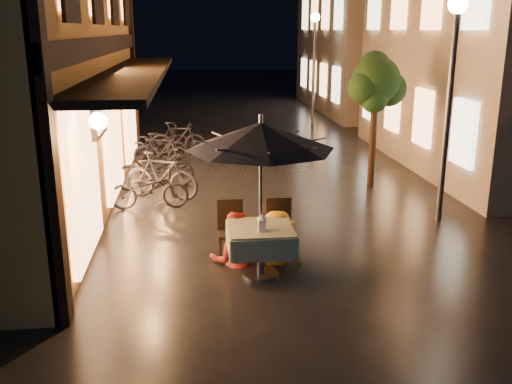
{
  "coord_description": "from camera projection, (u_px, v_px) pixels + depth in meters",
  "views": [
    {
      "loc": [
        -1.77,
        -8.17,
        3.62
      ],
      "look_at": [
        -0.8,
        0.39,
        1.15
      ],
      "focal_mm": 40.0,
      "sensor_mm": 36.0,
      "label": 1
    }
  ],
  "objects": [
    {
      "name": "bicycle_4",
      "position": [
        157.0,
        145.0,
        16.2
      ],
      "size": [
        1.65,
        0.58,
        0.87
      ],
      "primitive_type": "imported",
      "rotation": [
        0.0,
        0.0,
        1.57
      ],
      "color": "black",
      "rests_on": "ground"
    },
    {
      "name": "patio_umbrella",
      "position": [
        261.0,
        136.0,
        8.12
      ],
      "size": [
        2.16,
        2.16,
        2.46
      ],
      "color": "#59595E",
      "rests_on": "ground"
    },
    {
      "name": "bicycle_6",
      "position": [
        161.0,
        139.0,
        17.11
      ],
      "size": [
        1.74,
        0.84,
        0.88
      ],
      "primitive_type": "imported",
      "rotation": [
        0.0,
        0.0,
        1.73
      ],
      "color": "black",
      "rests_on": "ground"
    },
    {
      "name": "bicycle_3",
      "position": [
        161.0,
        151.0,
        15.28
      ],
      "size": [
        1.64,
        0.86,
        0.95
      ],
      "primitive_type": "imported",
      "rotation": [
        0.0,
        0.0,
        1.29
      ],
      "color": "black",
      "rests_on": "ground"
    },
    {
      "name": "cafe_table",
      "position": [
        260.0,
        239.0,
        8.55
      ],
      "size": [
        0.99,
        0.99,
        0.78
      ],
      "color": "#59595E",
      "rests_on": "ground"
    },
    {
      "name": "streetlamp_far",
      "position": [
        314.0,
        48.0,
        21.89
      ],
      "size": [
        0.36,
        0.36,
        4.23
      ],
      "color": "#59595E",
      "rests_on": "ground"
    },
    {
      "name": "person_orange",
      "position": [
        234.0,
        213.0,
        8.99
      ],
      "size": [
        0.8,
        0.63,
        1.65
      ],
      "primitive_type": "imported",
      "rotation": [
        0.0,
        0.0,
        3.14
      ],
      "color": "red",
      "rests_on": "ground"
    },
    {
      "name": "bicycle_1",
      "position": [
        161.0,
        176.0,
        12.49
      ],
      "size": [
        1.79,
        1.17,
        1.05
      ],
      "primitive_type": "imported",
      "rotation": [
        0.0,
        0.0,
        1.14
      ],
      "color": "black",
      "rests_on": "ground"
    },
    {
      "name": "cafe_chair_right",
      "position": [
        279.0,
        225.0,
        9.31
      ],
      "size": [
        0.42,
        0.42,
        0.97
      ],
      "color": "black",
      "rests_on": "ground"
    },
    {
      "name": "bicycle_2",
      "position": [
        155.0,
        169.0,
        13.3
      ],
      "size": [
        1.94,
        1.03,
        0.97
      ],
      "primitive_type": "imported",
      "rotation": [
        0.0,
        0.0,
        1.79
      ],
      "color": "black",
      "rests_on": "ground"
    },
    {
      "name": "bicycle_0",
      "position": [
        149.0,
        189.0,
        11.81
      ],
      "size": [
        1.63,
        0.59,
        0.85
      ],
      "primitive_type": "imported",
      "rotation": [
        0.0,
        0.0,
        1.59
      ],
      "color": "black",
      "rests_on": "ground"
    },
    {
      "name": "street_tree",
      "position": [
        376.0,
        84.0,
        12.9
      ],
      "size": [
        1.43,
        1.2,
        3.15
      ],
      "color": "black",
      "rests_on": "ground"
    },
    {
      "name": "cafe_chair_left",
      "position": [
        231.0,
        227.0,
        9.22
      ],
      "size": [
        0.42,
        0.42,
        0.97
      ],
      "color": "black",
      "rests_on": "ground"
    },
    {
      "name": "streetlamp_near",
      "position": [
        452.0,
        69.0,
        10.43
      ],
      "size": [
        0.36,
        0.36,
        4.23
      ],
      "color": "#59595E",
      "rests_on": "ground"
    },
    {
      "name": "ground",
      "position": [
        309.0,
        267.0,
        8.99
      ],
      "size": [
        90.0,
        90.0,
        0.0
      ],
      "primitive_type": "plane",
      "color": "black",
      "rests_on": "ground"
    },
    {
      "name": "person_yellow",
      "position": [
        277.0,
        213.0,
        9.03
      ],
      "size": [
        1.14,
        0.78,
        1.63
      ],
      "primitive_type": "imported",
      "rotation": [
        0.0,
        0.0,
        2.97
      ],
      "color": "#F7AA1A",
      "rests_on": "ground"
    },
    {
      "name": "east_building_far",
      "position": [
        393.0,
        28.0,
        25.99
      ],
      "size": [
        7.3,
        10.3,
        7.3
      ],
      "color": "#A89A89",
      "rests_on": "ground"
    },
    {
      "name": "table_lantern",
      "position": [
        262.0,
        222.0,
        8.28
      ],
      "size": [
        0.16,
        0.16,
        0.25
      ],
      "color": "white",
      "rests_on": "cafe_table"
    },
    {
      "name": "bicycle_5",
      "position": [
        178.0,
        139.0,
        16.87
      ],
      "size": [
        1.69,
        0.62,
        0.99
      ],
      "primitive_type": "imported",
      "rotation": [
        0.0,
        0.0,
        1.48
      ],
      "color": "black",
      "rests_on": "ground"
    }
  ]
}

